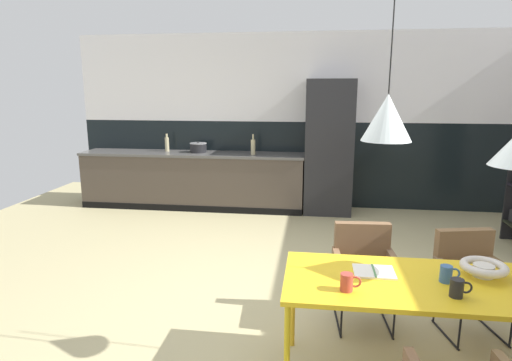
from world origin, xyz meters
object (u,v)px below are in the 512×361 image
(refrigerator_column, at_px, (329,147))
(dining_table, at_px, (441,289))
(open_book, at_px, (374,272))
(armchair_near_window, at_px, (364,261))
(mug_wide_latte, at_px, (447,274))
(armchair_far_side, at_px, (470,270))
(cooking_pot, at_px, (198,148))
(bottle_spice_small, at_px, (167,144))
(mug_glass_clear, at_px, (347,282))
(bottle_oil_tall, at_px, (253,147))
(fruit_bowl, at_px, (484,268))
(pendant_lamp_over_table_near, at_px, (387,118))
(mug_short_terracotta, at_px, (457,288))

(refrigerator_column, xyz_separation_m, dining_table, (0.58, -4.01, -0.33))
(open_book, bearing_deg, armchair_near_window, 88.30)
(refrigerator_column, height_order, dining_table, refrigerator_column)
(dining_table, bearing_deg, mug_wide_latte, 17.96)
(dining_table, xyz_separation_m, armchair_far_side, (0.44, 0.75, -0.18))
(cooking_pot, xyz_separation_m, bottle_spice_small, (-0.54, 0.06, 0.05))
(refrigerator_column, relative_size, mug_wide_latte, 16.84)
(mug_glass_clear, bearing_deg, bottle_oil_tall, 105.58)
(bottle_spice_small, distance_m, bottle_oil_tall, 1.46)
(armchair_far_side, bearing_deg, open_book, 26.33)
(dining_table, distance_m, fruit_bowl, 0.33)
(refrigerator_column, relative_size, cooking_pot, 7.55)
(fruit_bowl, bearing_deg, armchair_far_side, 76.27)
(fruit_bowl, height_order, bottle_spice_small, bottle_spice_small)
(open_book, relative_size, pendant_lamp_over_table_near, 0.23)
(cooking_pot, xyz_separation_m, bottle_oil_tall, (0.91, -0.13, 0.05))
(fruit_bowl, relative_size, pendant_lamp_over_table_near, 0.26)
(dining_table, relative_size, armchair_far_side, 2.41)
(dining_table, bearing_deg, open_book, 166.91)
(mug_short_terracotta, height_order, pendant_lamp_over_table_near, pendant_lamp_over_table_near)
(dining_table, xyz_separation_m, mug_wide_latte, (0.03, 0.01, 0.10))
(refrigerator_column, distance_m, open_book, 3.93)
(cooking_pot, relative_size, pendant_lamp_over_table_near, 0.24)
(mug_short_terracotta, bearing_deg, bottle_oil_tall, 113.23)
(dining_table, height_order, armchair_far_side, armchair_far_side)
(mug_glass_clear, height_order, cooking_pot, cooking_pot)
(mug_glass_clear, distance_m, cooking_pot, 4.73)
(dining_table, xyz_separation_m, open_book, (-0.39, 0.09, 0.05))
(refrigerator_column, distance_m, mug_wide_latte, 4.05)
(fruit_bowl, height_order, cooking_pot, cooking_pot)
(pendant_lamp_over_table_near, bearing_deg, refrigerator_column, 92.73)
(armchair_near_window, xyz_separation_m, mug_glass_clear, (-0.21, -0.97, 0.26))
(armchair_far_side, distance_m, cooking_pot, 4.54)
(dining_table, xyz_separation_m, cooking_pot, (-2.64, 4.06, 0.28))
(cooking_pot, bearing_deg, bottle_spice_small, 173.91)
(refrigerator_column, distance_m, dining_table, 4.07)
(armchair_far_side, distance_m, bottle_spice_small, 4.97)
(cooking_pot, height_order, pendant_lamp_over_table_near, pendant_lamp_over_table_near)
(pendant_lamp_over_table_near, bearing_deg, open_book, 94.80)
(dining_table, height_order, mug_glass_clear, mug_glass_clear)
(cooking_pot, distance_m, bottle_spice_small, 0.55)
(cooking_pot, bearing_deg, armchair_far_side, -47.10)
(dining_table, xyz_separation_m, fruit_bowl, (0.29, 0.13, 0.10))
(mug_glass_clear, height_order, bottle_oil_tall, bottle_oil_tall)
(mug_glass_clear, distance_m, bottle_oil_tall, 4.29)
(open_book, distance_m, bottle_oil_tall, 4.08)
(mug_wide_latte, bearing_deg, bottle_spice_small, 127.98)
(mug_wide_latte, bearing_deg, dining_table, -162.04)
(refrigerator_column, bearing_deg, mug_glass_clear, -90.10)
(armchair_far_side, relative_size, mug_wide_latte, 6.62)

